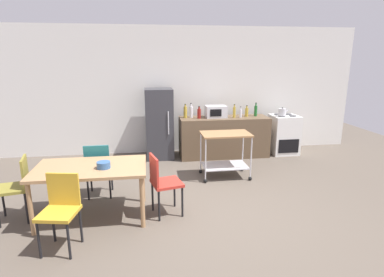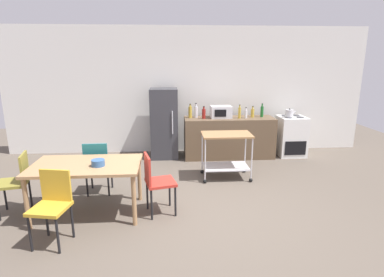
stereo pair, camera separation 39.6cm
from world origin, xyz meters
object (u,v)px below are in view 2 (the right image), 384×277
object	(u,v)px
stove_oven	(291,136)
refrigerator	(164,123)
chair_teal	(98,164)
bottle_sesame_oil	(190,112)
bottle_soy_sauce	(239,113)
dining_table	(87,169)
chair_olive	(17,180)
bottle_sparkling_water	(262,111)
fruit_bowl	(98,163)
microwave	(221,112)
bottle_olive_oil	(246,114)
bottle_wine	(196,112)
bottle_soda	(204,113)
chair_mustard	(52,202)
kettle	(289,113)
bottle_vinegar	(253,113)
kitchen_cart	(226,148)
chair_red	(156,180)

from	to	relation	value
stove_oven	refrigerator	world-z (taller)	refrigerator
chair_teal	bottle_sesame_oil	world-z (taller)	bottle_sesame_oil
bottle_soy_sauce	dining_table	bearing A→B (deg)	-137.68
bottle_sesame_oil	bottle_soy_sauce	xyz separation A→B (m)	(1.08, -0.14, -0.01)
chair_olive	bottle_sparkling_water	world-z (taller)	bottle_sparkling_water
fruit_bowl	microwave	bearing A→B (deg)	51.30
stove_oven	bottle_olive_oil	world-z (taller)	bottle_olive_oil
bottle_wine	bottle_soda	distance (m)	0.21
refrigerator	chair_mustard	bearing A→B (deg)	-111.12
bottle_sparkling_water	bottle_sesame_oil	bearing A→B (deg)	179.11
stove_oven	bottle_sparkling_water	size ratio (longest dim) A/B	2.99
bottle_soda	bottle_soy_sauce	world-z (taller)	bottle_soy_sauce
kettle	fruit_bowl	bearing A→B (deg)	-145.10
kettle	dining_table	bearing A→B (deg)	-147.41
bottle_soda	kettle	bearing A→B (deg)	-1.17
microwave	bottle_vinegar	size ratio (longest dim) A/B	1.81
chair_mustard	bottle_sparkling_water	bearing A→B (deg)	54.47
bottle_wine	microwave	xyz separation A→B (m)	(0.55, -0.06, -0.00)
kettle	bottle_wine	bearing A→B (deg)	175.16
dining_table	chair_teal	world-z (taller)	chair_teal
chair_teal	chair_olive	bearing A→B (deg)	30.51
dining_table	bottle_wine	distance (m)	3.19
dining_table	bottle_sparkling_water	size ratio (longest dim) A/B	4.87
chair_teal	bottle_sparkling_water	distance (m)	3.81
chair_mustard	kettle	world-z (taller)	kettle
bottle_soda	bottle_soy_sauce	size ratio (longest dim) A/B	0.90
stove_oven	bottle_olive_oil	size ratio (longest dim) A/B	3.77
chair_teal	bottle_wine	world-z (taller)	bottle_wine
bottle_sesame_oil	kitchen_cart	bearing A→B (deg)	-67.12
bottle_vinegar	kettle	distance (m)	0.81
bottle_sesame_oil	fruit_bowl	distance (m)	3.07
bottle_sparkling_water	bottle_olive_oil	bearing A→B (deg)	-164.15
refrigerator	bottle_soy_sauce	size ratio (longest dim) A/B	5.16
chair_teal	bottle_wine	size ratio (longest dim) A/B	2.77
chair_red	bottle_soy_sauce	distance (m)	3.13
refrigerator	fruit_bowl	bearing A→B (deg)	-107.63
bottle_soy_sauce	bottle_sparkling_water	size ratio (longest dim) A/B	0.97
refrigerator	bottle_olive_oil	size ratio (longest dim) A/B	6.36
chair_teal	bottle_sparkling_water	size ratio (longest dim) A/B	2.89
bottle_olive_oil	bottle_wine	bearing A→B (deg)	171.94
chair_olive	bottle_soy_sauce	bearing A→B (deg)	111.66
dining_table	bottle_soda	bearing A→B (deg)	52.31
chair_teal	chair_red	bearing A→B (deg)	141.47
bottle_olive_oil	bottle_sesame_oil	bearing A→B (deg)	173.64
kitchen_cart	bottle_wine	size ratio (longest dim) A/B	2.83
kitchen_cart	bottle_sesame_oil	bearing A→B (deg)	112.88
chair_teal	refrigerator	size ratio (longest dim) A/B	0.57
refrigerator	bottle_vinegar	world-z (taller)	refrigerator
fruit_bowl	bottle_olive_oil	bearing A→B (deg)	43.85
bottle_soy_sauce	fruit_bowl	bearing A→B (deg)	-134.57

